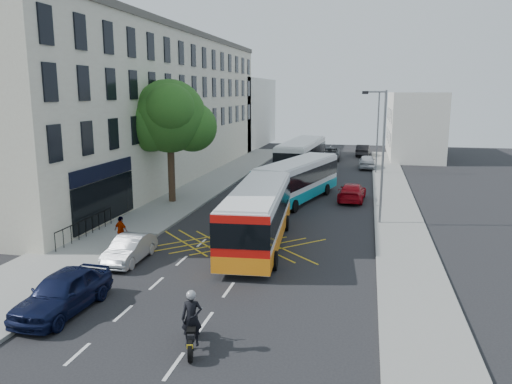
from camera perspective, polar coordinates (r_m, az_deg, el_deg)
The scene contains 21 objects.
ground at distance 21.02m, azimuth -3.16°, elevation -11.11°, with size 120.00×120.00×0.00m, color black.
pavement_left at distance 37.27m, azimuth -9.53°, elevation -1.13°, with size 5.00×70.00×0.15m, color gray.
pavement_right at distance 34.67m, azimuth 15.83°, elevation -2.35°, with size 3.00×70.00×0.15m, color gray.
terrace_main at distance 47.32m, azimuth -11.71°, elevation 9.57°, with size 8.30×45.00×13.50m.
terrace_far at distance 76.24m, azimuth -2.15°, elevation 9.05°, with size 8.00×20.00×10.00m, color silver.
building_right at distance 67.04m, azimuth 17.55°, elevation 7.37°, with size 6.00×18.00×8.00m, color silver.
street_tree at distance 36.43m, azimuth -9.88°, elevation 8.45°, with size 6.30×5.70×8.80m.
lamp_near at distance 30.88m, azimuth 14.15°, elevation 4.67°, with size 1.45×0.15×8.00m.
lamp_far at distance 50.80m, azimuth 13.63°, elevation 7.18°, with size 1.45×0.15×8.00m.
railings at distance 29.23m, azimuth -18.91°, elevation -3.75°, with size 0.08×5.60×1.14m, color black, non-canonical shape.
bus_near at distance 26.38m, azimuth 0.23°, elevation -2.64°, with size 3.45×11.31×3.13m.
bus_mid at distance 37.34m, azimuth 4.83°, elevation 1.41°, with size 5.15×11.16×3.06m.
bus_far at distance 49.18m, azimuth 5.24°, elevation 4.01°, with size 3.59×12.25×3.40m.
motorbike at distance 16.34m, azimuth -7.34°, elevation -14.46°, with size 0.85×2.19×1.98m.
parked_car_blue at distance 20.08m, azimuth -21.20°, elevation -10.62°, with size 1.83×4.54×1.55m, color black.
parked_car_silver at distance 24.86m, azimuth -14.25°, elevation -6.32°, with size 1.33×3.80×1.25m, color #ABAEB3.
red_hatchback at distance 38.07m, azimuth 10.92°, elevation -0.01°, with size 1.86×4.58×1.33m, color #A30712.
distant_car_grey at distance 60.91m, azimuth 8.41°, elevation 4.35°, with size 2.47×5.37×1.49m, color #3F4147.
distant_car_silver at distance 54.68m, azimuth 12.57°, elevation 3.41°, with size 1.75×4.35×1.48m, color #AEB0B6.
distant_car_dark at distance 65.23m, azimuth 12.14°, elevation 4.67°, with size 1.57×4.50×1.48m, color black.
pedestrian_far at distance 27.00m, azimuth -15.16°, elevation -4.31°, with size 0.90×0.38×1.54m, color gray.
Camera 1 is at (5.33, -18.68, 8.02)m, focal length 35.00 mm.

